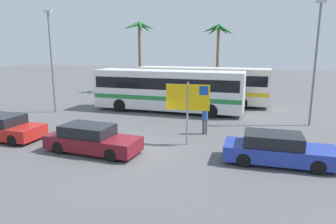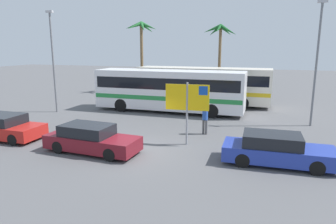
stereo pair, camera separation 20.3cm
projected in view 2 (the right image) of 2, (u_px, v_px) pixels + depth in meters
ground at (134, 151)px, 14.67m from camera, size 120.00×120.00×0.00m
bus_front_coach at (169, 89)px, 23.37m from camera, size 11.40×2.63×3.17m
bus_rear_coach at (203, 84)px, 26.38m from camera, size 11.40×2.63×3.17m
ferry_sign at (188, 100)px, 15.21m from camera, size 2.20×0.22×3.20m
car_maroon at (91, 139)px, 14.45m from camera, size 4.62×1.91×1.32m
car_red at (5, 127)px, 16.57m from camera, size 3.98×1.91×1.32m
car_blue at (276, 150)px, 12.93m from camera, size 4.62×1.84×1.32m
pedestrian_crossing_lot at (205, 116)px, 17.33m from camera, size 0.32×0.32×1.76m
lamp_post_left_side at (53, 58)px, 22.75m from camera, size 0.56×0.20×7.51m
lamp_post_right_side at (317, 60)px, 18.55m from camera, size 0.56×0.20×7.61m
palm_tree_seaside at (141, 35)px, 32.71m from camera, size 3.58×3.26×7.60m
palm_tree_inland at (221, 36)px, 33.42m from camera, size 3.70×3.81×7.37m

